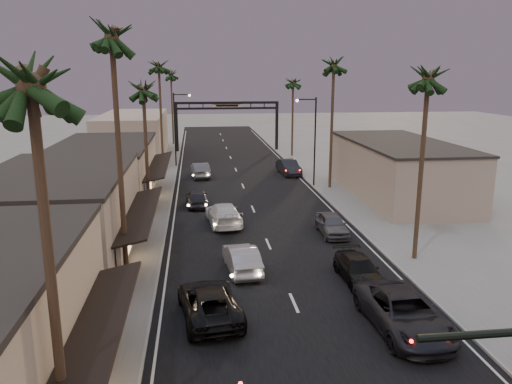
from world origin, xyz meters
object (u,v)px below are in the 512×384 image
object	(u,v)px
palm_lc	(143,84)
curbside_near	(404,313)
palm_ld	(159,63)
streetlight_left	(177,123)
arch	(227,114)
streetlight_right	(312,135)
curbside_black	(359,270)
oncoming_pickup	(209,302)
palm_lb	(111,29)
oncoming_silver	(242,258)
palm_la	(29,68)
palm_far	(171,72)
palm_rc	(293,80)
palm_rb	(334,61)
palm_ra	(429,71)

from	to	relation	value
palm_lc	curbside_near	distance (m)	25.91
palm_ld	curbside_near	distance (m)	42.94
streetlight_left	arch	bearing A→B (deg)	60.03
streetlight_right	curbside_black	distance (m)	24.39
palm_ld	oncoming_pickup	distance (m)	39.02
palm_ld	oncoming_pickup	bearing A→B (deg)	-83.35
streetlight_left	palm_lb	size ratio (longest dim) A/B	0.59
curbside_black	oncoming_silver	bearing A→B (deg)	158.70
streetlight_right	palm_ld	xyz separation A→B (m)	(-15.52, 10.00, 7.09)
arch	palm_la	distance (m)	61.88
streetlight_right	palm_lc	distance (m)	18.66
streetlight_left	palm_lc	bearing A→B (deg)	-94.37
streetlight_right	palm_lb	bearing A→B (deg)	-124.01
arch	palm_far	size ratio (longest dim) A/B	1.15
palm_rc	streetlight_right	bearing A→B (deg)	-95.05
oncoming_pickup	curbside_black	size ratio (longest dim) A/B	1.18
streetlight_left	oncoming_silver	distance (m)	35.11
arch	palm_la	size ratio (longest dim) A/B	1.15
palm_ld	oncoming_silver	xyz separation A→B (m)	(6.38, -31.49, -11.64)
palm_rb	oncoming_silver	world-z (taller)	palm_rb
oncoming_pickup	curbside_black	distance (m)	8.98
oncoming_pickup	curbside_near	world-z (taller)	curbside_near
streetlight_right	palm_far	distance (m)	36.85
palm_lc	streetlight_left	bearing A→B (deg)	85.63
streetlight_left	palm_ld	distance (m)	7.88
streetlight_right	palm_rc	xyz separation A→B (m)	(1.68, 19.00, 5.14)
arch	palm_ld	xyz separation A→B (m)	(-8.60, -15.00, 6.88)
oncoming_pickup	palm_lb	bearing A→B (deg)	-50.48
palm_rc	oncoming_silver	size ratio (longest dim) A/B	2.58
streetlight_right	palm_rc	bearing A→B (deg)	84.95
palm_lb	streetlight_right	bearing A→B (deg)	55.99
palm_far	palm_lc	bearing A→B (deg)	-90.41
curbside_near	palm_rc	bearing A→B (deg)	82.74
oncoming_pickup	oncoming_silver	bearing A→B (deg)	-118.28
curbside_near	curbside_black	world-z (taller)	curbside_near
streetlight_right	arch	bearing A→B (deg)	105.47
palm_lb	palm_far	xyz separation A→B (m)	(0.30, 56.00, -1.94)
streetlight_right	curbside_black	size ratio (longest dim) A/B	1.90
arch	curbside_near	world-z (taller)	arch
palm_la	curbside_near	bearing A→B (deg)	27.45
palm_ld	oncoming_silver	distance (m)	34.17
palm_lb	palm_far	distance (m)	56.03
palm_ld	curbside_black	size ratio (longest dim) A/B	2.99
palm_lb	palm_lc	distance (m)	14.30
oncoming_pickup	curbside_black	world-z (taller)	oncoming_pickup
palm_lb	palm_lc	world-z (taller)	palm_lb
palm_ld	palm_ra	size ratio (longest dim) A/B	1.08
streetlight_left	palm_lb	bearing A→B (deg)	-92.67
palm_far	oncoming_pickup	size ratio (longest dim) A/B	2.36
arch	palm_lb	xyz separation A→B (m)	(-8.60, -48.00, 7.85)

